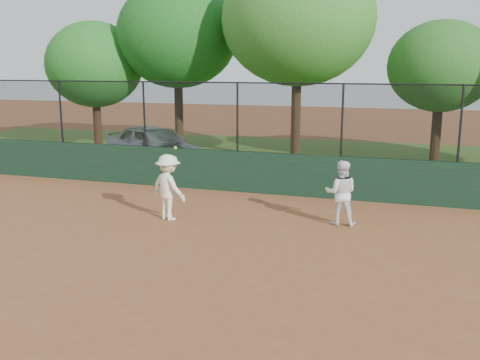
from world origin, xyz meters
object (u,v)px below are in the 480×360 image
(parked_car, at_px, (156,146))
(tree_2, at_px, (298,19))
(tree_1, at_px, (177,35))
(tree_0, at_px, (94,65))
(player_main, at_px, (169,187))
(tree_3, at_px, (441,67))
(player_second, at_px, (341,193))

(parked_car, relative_size, tree_2, 0.59)
(tree_1, bearing_deg, tree_0, -171.61)
(parked_car, xyz_separation_m, player_main, (3.40, -6.09, 0.02))
(tree_0, xyz_separation_m, tree_3, (13.97, 0.06, -0.08))
(parked_car, bearing_deg, tree_1, 37.54)
(tree_0, relative_size, tree_1, 0.78)
(player_second, relative_size, tree_1, 0.21)
(player_main, xyz_separation_m, tree_0, (-7.65, 8.98, 2.89))
(player_second, height_order, player_main, player_main)
(parked_car, relative_size, tree_0, 0.83)
(player_main, bearing_deg, parked_car, 119.16)
(player_second, xyz_separation_m, tree_1, (-7.98, 8.69, 4.13))
(player_main, bearing_deg, player_second, 11.73)
(tree_1, xyz_separation_m, tree_2, (5.26, -0.99, 0.41))
(parked_car, xyz_separation_m, tree_3, (9.72, 2.96, 2.83))
(parked_car, bearing_deg, player_main, -122.98)
(tree_2, bearing_deg, tree_3, 5.86)
(player_main, distance_m, tree_0, 12.15)
(tree_0, distance_m, tree_1, 3.90)
(tree_1, distance_m, tree_3, 10.39)
(player_second, relative_size, player_main, 0.83)
(tree_2, bearing_deg, player_second, -70.53)
(parked_car, relative_size, player_main, 2.49)
(player_main, relative_size, tree_0, 0.33)
(parked_car, bearing_deg, tree_3, -45.22)
(player_second, bearing_deg, tree_1, -54.24)
(parked_car, distance_m, player_main, 6.97)
(parked_car, distance_m, tree_2, 6.95)
(player_second, height_order, tree_0, tree_0)
(player_main, xyz_separation_m, tree_1, (-3.98, 9.52, 4.10))
(tree_0, distance_m, tree_2, 9.09)
(player_main, distance_m, tree_3, 11.39)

